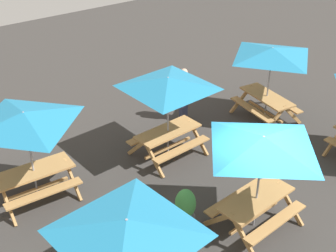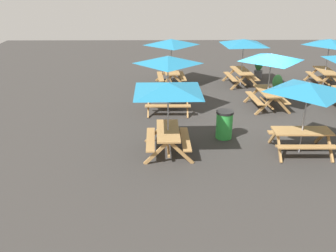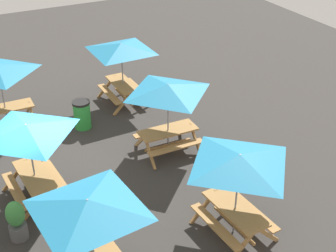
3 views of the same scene
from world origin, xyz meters
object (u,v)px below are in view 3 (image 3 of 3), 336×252
Objects in this scene: picnic_table_4 at (89,212)px; picnic_table_8 at (239,166)px; picnic_table_5 at (27,135)px; potted_plant_0 at (16,220)px; picnic_table_0 at (121,52)px; picnic_table_2 at (168,94)px; trash_bin_green at (82,114)px.

picnic_table_4 is 1.20× the size of picnic_table_8.
picnic_table_5 is 2.14× the size of potted_plant_0.
picnic_table_0 reaches higher than potted_plant_0.
picnic_table_5 is at bearing 44.28° from picnic_table_8.
picnic_table_0 is at bearing -6.00° from picnic_table_8.
picnic_table_0 is 7.51m from potted_plant_0.
picnic_table_2 and picnic_table_4 have the same top height.
potted_plant_0 is at bearing 61.00° from picnic_table_8.
picnic_table_8 is 5.40m from potted_plant_0.
trash_bin_green is at bearing -34.94° from potted_plant_0.
picnic_table_5 is (-0.43, 4.16, 0.00)m from picnic_table_2.
picnic_table_2 reaches higher than trash_bin_green.
picnic_table_4 is at bearing -177.72° from picnic_table_5.
picnic_table_5 is 4.06m from trash_bin_green.
potted_plant_0 is at bearing 23.23° from picnic_table_4.
picnic_table_4 is at bearing 47.02° from picnic_table_2.
picnic_table_8 is 6.91m from trash_bin_green.
picnic_table_0 is 5.89m from picnic_table_5.
picnic_table_2 is 2.14× the size of potted_plant_0.
picnic_table_0 is 1.01× the size of picnic_table_4.
picnic_table_2 is 5.43m from potted_plant_0.
trash_bin_green is at bearing 118.30° from picnic_table_0.
picnic_table_0 and picnic_table_4 have the same top height.
picnic_table_0 is at bearing -89.67° from picnic_table_2.
picnic_table_0 is at bearing -50.28° from picnic_table_5.
potted_plant_0 is (-1.74, 4.94, -1.44)m from picnic_table_2.
picnic_table_2 is 5.39m from picnic_table_4.
picnic_table_2 is 1.00× the size of picnic_table_8.
potted_plant_0 is at bearing 136.38° from picnic_table_0.
potted_plant_0 is (2.13, 1.20, -1.44)m from picnic_table_4.
trash_bin_green is at bearing 10.39° from picnic_table_8.
picnic_table_2 is at bearing -70.54° from potted_plant_0.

